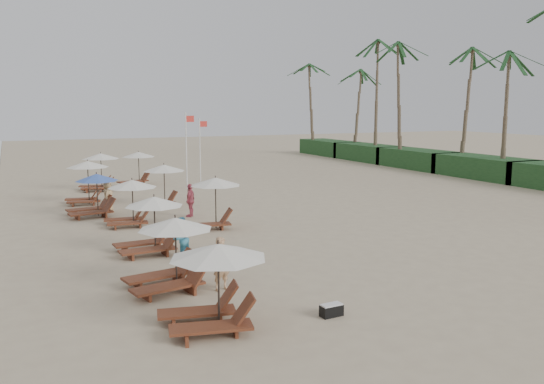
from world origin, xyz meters
name	(u,v)px	position (x,y,z in m)	size (l,w,h in m)	color
ground	(330,257)	(0.00, 0.00, 0.00)	(160.00, 160.00, 0.00)	tan
shrub_hedge	(484,167)	(22.00, 14.50, 0.80)	(3.20, 53.00, 1.60)	#193D1C
palm_row	(481,43)	(21.91, 15.40, 9.91)	(7.00, 52.00, 12.30)	brown
lounger_station_0	(210,285)	(-6.00, -4.43, 1.09)	(2.67, 2.38, 2.07)	brown
lounger_station_1	(167,256)	(-6.17, -1.09, 1.00)	(2.68, 2.28, 2.11)	brown
lounger_station_2	(148,226)	(-5.74, 3.26, 0.99)	(2.55, 2.12, 2.07)	brown
lounger_station_3	(129,201)	(-5.43, 8.37, 1.12)	(2.41, 2.19, 2.07)	brown
lounger_station_4	(92,197)	(-6.62, 11.43, 0.95)	(2.57, 2.14, 2.06)	brown
lounger_station_5	(85,181)	(-6.47, 15.15, 1.29)	(2.45, 2.26, 2.36)	brown
lounger_station_6	(98,172)	(-5.11, 20.00, 1.21)	(2.61, 2.30, 2.37)	brown
inland_station_0	(212,197)	(-2.25, 6.20, 1.38)	(2.69, 2.24, 2.22)	brown
inland_station_1	(162,179)	(-2.85, 12.66, 1.46)	(2.57, 2.24, 2.22)	brown
inland_station_2	(136,165)	(-2.34, 21.79, 1.33)	(2.80, 2.24, 2.22)	brown
beachgoer_near	(222,264)	(-4.76, -1.84, 0.79)	(0.58, 0.38, 1.58)	tan
beachgoer_mid_a	(181,239)	(-4.93, 1.83, 0.76)	(0.74, 0.57, 1.52)	teal
beachgoer_far_a	(190,200)	(-2.33, 9.25, 0.80)	(0.94, 0.39, 1.61)	#BA4A5B
beachgoer_far_b	(108,197)	(-5.73, 12.21, 0.79)	(0.77, 0.50, 1.58)	tan
duffel_bag	(331,310)	(-2.95, -4.97, 0.16)	(0.59, 0.32, 0.32)	black
flag_pole_near	(187,147)	(0.22, 18.28, 2.71)	(0.60, 0.08, 4.91)	silver
flag_pole_far	(200,147)	(2.19, 21.54, 2.48)	(0.60, 0.08, 4.47)	silver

